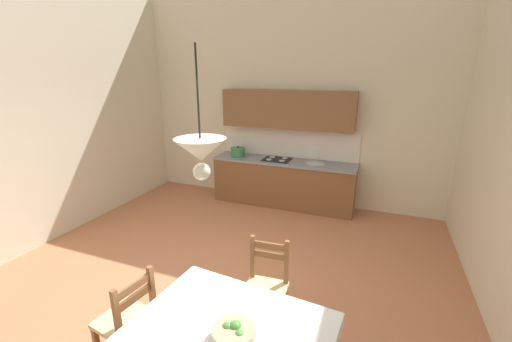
% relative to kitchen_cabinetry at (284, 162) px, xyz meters
% --- Properties ---
extents(ground_plane, '(6.45, 7.05, 0.10)m').
position_rel_kitchen_cabinetry_xyz_m(ground_plane, '(-0.02, -2.95, -0.91)').
color(ground_plane, '#B7704C').
extents(wall_back, '(6.45, 0.12, 4.09)m').
position_rel_kitchen_cabinetry_xyz_m(wall_back, '(-0.02, 0.33, 1.19)').
color(wall_back, beige).
rests_on(wall_back, ground_plane).
extents(wall_left, '(0.12, 7.05, 4.09)m').
position_rel_kitchen_cabinetry_xyz_m(wall_left, '(-3.01, -2.95, 1.19)').
color(wall_left, beige).
rests_on(wall_left, ground_plane).
extents(kitchen_cabinetry, '(2.74, 0.63, 2.20)m').
position_rel_kitchen_cabinetry_xyz_m(kitchen_cabinetry, '(0.00, 0.00, 0.00)').
color(kitchen_cabinetry, brown).
rests_on(kitchen_cabinetry, ground_plane).
extents(dining_table, '(1.52, 1.17, 0.75)m').
position_rel_kitchen_cabinetry_xyz_m(dining_table, '(0.80, -4.08, -0.22)').
color(dining_table, brown).
rests_on(dining_table, ground_plane).
extents(dining_chair_tv_side, '(0.48, 0.48, 0.93)m').
position_rel_kitchen_cabinetry_xyz_m(dining_chair_tv_side, '(-0.23, -4.02, -0.41)').
color(dining_chair_tv_side, '#D1BC89').
rests_on(dining_chair_tv_side, ground_plane).
extents(dining_chair_kitchen_side, '(0.45, 0.45, 0.93)m').
position_rel_kitchen_cabinetry_xyz_m(dining_chair_kitchen_side, '(0.75, -3.16, -0.41)').
color(dining_chair_kitchen_side, '#D1BC89').
rests_on(dining_chair_kitchen_side, ground_plane).
extents(fruit_bowl, '(0.30, 0.30, 0.12)m').
position_rel_kitchen_cabinetry_xyz_m(fruit_bowl, '(0.87, -4.15, -0.04)').
color(fruit_bowl, tan).
rests_on(fruit_bowl, dining_table).
extents(pendant_lamp, '(0.32, 0.32, 0.80)m').
position_rel_kitchen_cabinetry_xyz_m(pendant_lamp, '(0.65, -4.10, 1.21)').
color(pendant_lamp, black).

